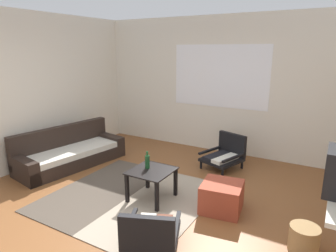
{
  "coord_description": "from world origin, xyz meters",
  "views": [
    {
      "loc": [
        2.07,
        -2.62,
        2.06
      ],
      "look_at": [
        -0.13,
        1.19,
        0.92
      ],
      "focal_mm": 31.72,
      "sensor_mm": 36.0,
      "label": 1
    }
  ],
  "objects_px": {
    "couch": "(70,153)",
    "armchair_striped_foreground": "(151,234)",
    "coffee_table": "(152,176)",
    "ottoman_orange": "(222,197)",
    "armchair_by_window": "(225,154)",
    "wicker_basket": "(304,239)",
    "glass_bottle": "(147,161)"
  },
  "relations": [
    {
      "from": "armchair_striped_foreground",
      "to": "glass_bottle",
      "type": "distance_m",
      "value": 1.28
    },
    {
      "from": "coffee_table",
      "to": "ottoman_orange",
      "type": "bearing_deg",
      "value": 12.73
    },
    {
      "from": "couch",
      "to": "glass_bottle",
      "type": "xyz_separation_m",
      "value": [
        1.91,
        -0.31,
        0.32
      ]
    },
    {
      "from": "couch",
      "to": "armchair_striped_foreground",
      "type": "xyz_separation_m",
      "value": [
        2.63,
        -1.33,
        0.02
      ]
    },
    {
      "from": "coffee_table",
      "to": "armchair_by_window",
      "type": "relative_size",
      "value": 0.75
    },
    {
      "from": "wicker_basket",
      "to": "armchair_striped_foreground",
      "type": "bearing_deg",
      "value": -147.82
    },
    {
      "from": "couch",
      "to": "ottoman_orange",
      "type": "bearing_deg",
      "value": -2.51
    },
    {
      "from": "couch",
      "to": "armchair_striped_foreground",
      "type": "relative_size",
      "value": 2.57
    },
    {
      "from": "couch",
      "to": "glass_bottle",
      "type": "relative_size",
      "value": 8.3
    },
    {
      "from": "coffee_table",
      "to": "armchair_striped_foreground",
      "type": "relative_size",
      "value": 0.74
    },
    {
      "from": "glass_bottle",
      "to": "couch",
      "type": "bearing_deg",
      "value": 170.83
    },
    {
      "from": "couch",
      "to": "armchair_striped_foreground",
      "type": "distance_m",
      "value": 2.95
    },
    {
      "from": "glass_bottle",
      "to": "wicker_basket",
      "type": "distance_m",
      "value": 2.12
    },
    {
      "from": "armchair_by_window",
      "to": "ottoman_orange",
      "type": "relative_size",
      "value": 1.53
    },
    {
      "from": "couch",
      "to": "armchair_striped_foreground",
      "type": "bearing_deg",
      "value": -26.76
    },
    {
      "from": "glass_bottle",
      "to": "armchair_by_window",
      "type": "bearing_deg",
      "value": 70.04
    },
    {
      "from": "couch",
      "to": "coffee_table",
      "type": "relative_size",
      "value": 3.47
    },
    {
      "from": "ottoman_orange",
      "to": "glass_bottle",
      "type": "xyz_separation_m",
      "value": [
        -1.04,
        -0.18,
        0.35
      ]
    },
    {
      "from": "armchair_striped_foreground",
      "to": "wicker_basket",
      "type": "relative_size",
      "value": 2.57
    },
    {
      "from": "armchair_by_window",
      "to": "ottoman_orange",
      "type": "height_order",
      "value": "armchair_by_window"
    },
    {
      "from": "coffee_table",
      "to": "ottoman_orange",
      "type": "distance_m",
      "value": 0.99
    },
    {
      "from": "armchair_by_window",
      "to": "armchair_striped_foreground",
      "type": "distance_m",
      "value": 2.62
    },
    {
      "from": "armchair_striped_foreground",
      "to": "ottoman_orange",
      "type": "relative_size",
      "value": 1.55
    },
    {
      "from": "coffee_table",
      "to": "armchair_by_window",
      "type": "distance_m",
      "value": 1.71
    },
    {
      "from": "couch",
      "to": "armchair_by_window",
      "type": "height_order",
      "value": "couch"
    },
    {
      "from": "ottoman_orange",
      "to": "wicker_basket",
      "type": "xyz_separation_m",
      "value": [
        1.03,
        -0.35,
        -0.05
      ]
    },
    {
      "from": "armchair_striped_foreground",
      "to": "wicker_basket",
      "type": "height_order",
      "value": "armchair_striped_foreground"
    },
    {
      "from": "ottoman_orange",
      "to": "wicker_basket",
      "type": "bearing_deg",
      "value": -18.69
    },
    {
      "from": "ottoman_orange",
      "to": "glass_bottle",
      "type": "bearing_deg",
      "value": -170.22
    },
    {
      "from": "armchair_striped_foreground",
      "to": "wicker_basket",
      "type": "distance_m",
      "value": 1.6
    },
    {
      "from": "couch",
      "to": "coffee_table",
      "type": "distance_m",
      "value": 2.04
    },
    {
      "from": "ottoman_orange",
      "to": "coffee_table",
      "type": "bearing_deg",
      "value": -167.27
    }
  ]
}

